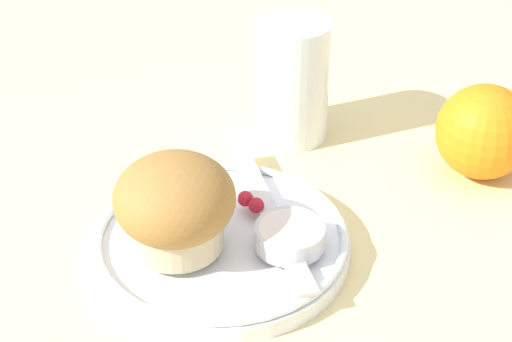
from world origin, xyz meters
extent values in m
plane|color=beige|center=(0.00, 0.00, 0.00)|extent=(3.00, 3.00, 0.00)
cylinder|color=white|center=(0.01, 0.00, 0.01)|extent=(0.19, 0.19, 0.01)
torus|color=white|center=(0.01, 0.00, 0.02)|extent=(0.19, 0.19, 0.01)
cylinder|color=beige|center=(0.00, -0.03, 0.04)|extent=(0.07, 0.07, 0.03)
ellipsoid|color=olive|center=(0.00, -0.03, 0.06)|extent=(0.09, 0.09, 0.06)
cylinder|color=silver|center=(0.06, 0.03, 0.03)|extent=(0.05, 0.05, 0.02)
cylinder|color=silver|center=(0.06, 0.03, 0.03)|extent=(0.04, 0.04, 0.00)
sphere|color=#B7192D|center=(0.00, 0.04, 0.03)|extent=(0.01, 0.01, 0.01)
sphere|color=#B7192D|center=(0.01, 0.04, 0.03)|extent=(0.01, 0.01, 0.01)
cube|color=silver|center=(0.02, 0.04, 0.02)|extent=(0.18, 0.11, 0.00)
sphere|color=orange|center=(0.08, 0.23, 0.04)|extent=(0.08, 0.08, 0.08)
cylinder|color=silver|center=(-0.07, 0.16, 0.06)|extent=(0.07, 0.07, 0.11)
camera|label=1|loc=(0.39, -0.32, 0.41)|focal=60.00mm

